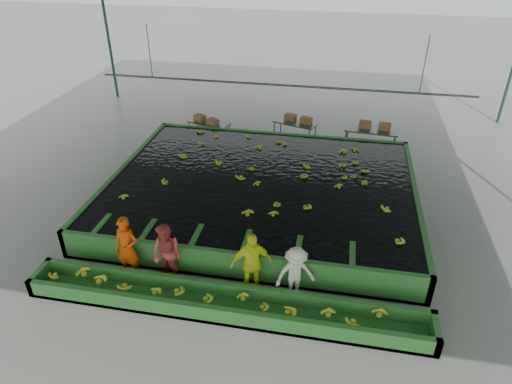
% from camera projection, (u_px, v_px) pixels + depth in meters
% --- Properties ---
extents(ground, '(80.00, 80.00, 0.00)m').
position_uv_depth(ground, '(253.00, 227.00, 14.26)').
color(ground, gray).
rests_on(ground, ground).
extents(shed_roof, '(20.00, 22.00, 0.04)m').
position_uv_depth(shed_roof, '(252.00, 68.00, 11.69)').
color(shed_roof, '#949599').
rests_on(shed_roof, shed_posts).
extents(shed_posts, '(20.00, 22.00, 5.00)m').
position_uv_depth(shed_posts, '(253.00, 156.00, 12.98)').
color(shed_posts, '#1B442A').
rests_on(shed_posts, ground).
extents(flotation_tank, '(10.00, 8.00, 0.90)m').
position_uv_depth(flotation_tank, '(262.00, 191.00, 15.29)').
color(flotation_tank, '#2D742C').
rests_on(flotation_tank, ground).
extents(tank_water, '(9.70, 7.70, 0.00)m').
position_uv_depth(tank_water, '(262.00, 181.00, 15.08)').
color(tank_water, black).
rests_on(tank_water, flotation_tank).
extents(sorting_trough, '(10.00, 1.00, 0.50)m').
position_uv_depth(sorting_trough, '(224.00, 303.00, 11.10)').
color(sorting_trough, '#2D742C').
rests_on(sorting_trough, ground).
extents(cableway_rail, '(0.08, 0.08, 14.00)m').
position_uv_depth(cableway_rail, '(279.00, 85.00, 16.93)').
color(cableway_rail, '#59605B').
rests_on(cableway_rail, shed_roof).
extents(rail_hanger_left, '(0.04, 0.04, 2.00)m').
position_uv_depth(rail_hanger_left, '(149.00, 51.00, 17.25)').
color(rail_hanger_left, '#59605B').
rests_on(rail_hanger_left, shed_roof).
extents(rail_hanger_right, '(0.04, 0.04, 2.00)m').
position_uv_depth(rail_hanger_right, '(425.00, 65.00, 15.59)').
color(rail_hanger_right, '#59605B').
rests_on(rail_hanger_right, shed_roof).
extents(worker_a, '(0.69, 0.47, 1.82)m').
position_uv_depth(worker_a, '(127.00, 248.00, 11.89)').
color(worker_a, '#D94407').
rests_on(worker_a, ground).
extents(worker_b, '(1.01, 0.89, 1.74)m').
position_uv_depth(worker_b, '(167.00, 254.00, 11.73)').
color(worker_b, '#B64036').
rests_on(worker_b, ground).
extents(worker_c, '(1.15, 0.84, 1.82)m').
position_uv_depth(worker_c, '(251.00, 264.00, 11.35)').
color(worker_c, '#E8F71A').
rests_on(worker_c, ground).
extents(worker_d, '(1.14, 0.91, 1.54)m').
position_uv_depth(worker_d, '(295.00, 274.00, 11.23)').
color(worker_d, beige).
rests_on(worker_d, ground).
extents(packing_table_left, '(1.94, 1.22, 0.82)m').
position_uv_depth(packing_table_left, '(209.00, 131.00, 19.74)').
color(packing_table_left, '#59605B').
rests_on(packing_table_left, ground).
extents(packing_table_mid, '(1.98, 1.28, 0.84)m').
position_uv_depth(packing_table_mid, '(295.00, 131.00, 19.71)').
color(packing_table_mid, '#59605B').
rests_on(packing_table_mid, ground).
extents(packing_table_right, '(2.20, 1.04, 0.97)m').
position_uv_depth(packing_table_right, '(370.00, 140.00, 18.75)').
color(packing_table_right, '#59605B').
rests_on(packing_table_right, ground).
extents(box_stack_left, '(1.24, 0.85, 0.26)m').
position_uv_depth(box_stack_left, '(206.00, 123.00, 19.46)').
color(box_stack_left, olive).
rests_on(box_stack_left, packing_table_left).
extents(box_stack_mid, '(1.24, 0.70, 0.26)m').
position_uv_depth(box_stack_mid, '(298.00, 122.00, 19.53)').
color(box_stack_mid, olive).
rests_on(box_stack_mid, packing_table_mid).
extents(box_stack_right, '(1.29, 0.47, 0.27)m').
position_uv_depth(box_stack_right, '(374.00, 129.00, 18.54)').
color(box_stack_right, olive).
rests_on(box_stack_right, packing_table_right).
extents(floating_bananas, '(9.28, 6.33, 0.13)m').
position_uv_depth(floating_bananas, '(266.00, 170.00, 15.76)').
color(floating_bananas, '#A3BE24').
rests_on(floating_bananas, tank_water).
extents(trough_bananas, '(8.42, 0.56, 0.11)m').
position_uv_depth(trough_bananas, '(223.00, 298.00, 11.02)').
color(trough_bananas, '#A3BE24').
rests_on(trough_bananas, sorting_trough).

